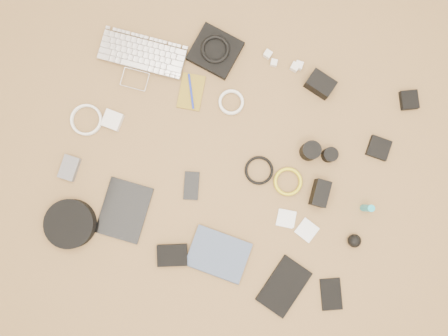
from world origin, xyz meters
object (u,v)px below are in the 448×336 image
(dslr_camera, at_px, (320,84))
(headphone_case, at_px, (70,224))
(tablet, at_px, (124,210))
(paperback, at_px, (211,275))
(laptop, at_px, (140,65))
(phone, at_px, (191,186))

(dslr_camera, height_order, headphone_case, dslr_camera)
(tablet, xyz_separation_m, headphone_case, (-0.20, -0.12, 0.02))
(dslr_camera, relative_size, paperback, 0.47)
(laptop, xyz_separation_m, dslr_camera, (0.77, 0.14, 0.02))
(tablet, height_order, headphone_case, headphone_case)
(paperback, bearing_deg, headphone_case, 90.08)
(laptop, distance_m, dslr_camera, 0.78)
(laptop, bearing_deg, dslr_camera, 8.29)
(headphone_case, distance_m, paperback, 0.63)
(dslr_camera, xyz_separation_m, phone, (-0.40, -0.57, -0.03))
(laptop, distance_m, paperback, 0.95)
(tablet, height_order, paperback, paperback)
(phone, bearing_deg, paperback, -73.53)
(phone, bearing_deg, dslr_camera, 41.75)
(dslr_camera, xyz_separation_m, headphone_case, (-0.84, -0.87, -0.00))
(laptop, relative_size, tablet, 1.52)
(headphone_case, bearing_deg, dslr_camera, 45.99)
(tablet, xyz_separation_m, paperback, (0.43, -0.15, 0.01))
(laptop, xyz_separation_m, tablet, (0.13, -0.62, -0.01))
(paperback, bearing_deg, tablet, 73.92)
(paperback, bearing_deg, laptop, 39.23)
(tablet, relative_size, headphone_case, 1.18)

